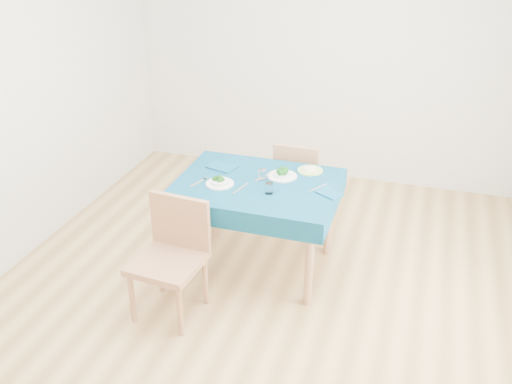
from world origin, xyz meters
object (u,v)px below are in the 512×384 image
(table, at_px, (257,226))
(chair_near, at_px, (166,245))
(chair_far, at_px, (300,177))
(bowl_near, at_px, (220,181))
(side_plate, at_px, (310,170))
(bowl_far, at_px, (282,173))

(table, distance_m, chair_near, 0.88)
(chair_far, relative_size, bowl_near, 4.53)
(chair_far, bearing_deg, side_plate, 114.04)
(table, bearing_deg, chair_far, 77.75)
(chair_far, height_order, side_plate, chair_far)
(bowl_far, bearing_deg, table, -133.89)
(bowl_near, bearing_deg, table, 23.07)
(chair_near, height_order, bowl_far, chair_near)
(bowl_near, distance_m, bowl_far, 0.50)
(chair_near, relative_size, chair_far, 1.18)
(chair_near, bearing_deg, table, 65.78)
(chair_far, bearing_deg, table, 78.89)
(table, bearing_deg, bowl_near, -156.93)
(chair_near, distance_m, side_plate, 1.34)
(chair_near, xyz_separation_m, chair_far, (0.58, 1.51, -0.09))
(table, relative_size, chair_far, 1.26)
(table, bearing_deg, bowl_far, 46.11)
(bowl_near, bearing_deg, bowl_far, 33.33)
(table, relative_size, side_plate, 6.04)
(chair_far, distance_m, bowl_far, 0.67)
(bowl_far, xyz_separation_m, side_plate, (0.18, 0.17, -0.03))
(chair_far, bearing_deg, bowl_far, 90.50)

